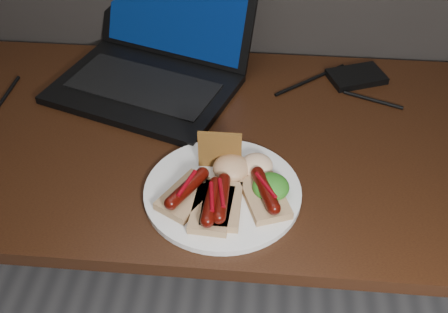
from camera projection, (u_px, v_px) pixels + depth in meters
name	position (u px, v px, depth m)	size (l,w,h in m)	color
desk	(197.00, 166.00, 1.27)	(1.40, 0.70, 0.75)	#311A0C
laptop	(155.00, 61.00, 1.34)	(0.50, 0.48, 0.25)	black
hard_drive	(356.00, 77.00, 1.37)	(0.13, 0.09, 0.02)	black
desk_cables	(206.00, 98.00, 1.31)	(0.93, 0.33, 0.01)	black
plate	(223.00, 192.00, 1.07)	(0.30, 0.30, 0.01)	white
bread_sausage_left	(187.00, 192.00, 1.04)	(0.12, 0.13, 0.04)	tan
bread_sausage_center	(222.00, 202.00, 1.02)	(0.07, 0.12, 0.04)	tan
bread_sausage_right	(265.00, 195.00, 1.03)	(0.11, 0.13, 0.04)	tan
bread_sausage_extra	(212.00, 206.00, 1.01)	(0.08, 0.12, 0.04)	tan
crispbread	(220.00, 150.00, 1.09)	(0.09, 0.01, 0.09)	#966129
salad_greens	(271.00, 187.00, 1.05)	(0.07, 0.07, 0.04)	#165010
salsa_mound	(231.00, 168.00, 1.08)	(0.07, 0.07, 0.04)	#952C0E
coleslaw_mound	(257.00, 165.00, 1.09)	(0.06, 0.06, 0.04)	white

